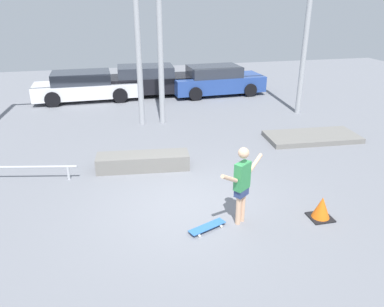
# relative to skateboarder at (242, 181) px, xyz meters

# --- Properties ---
(ground_plane) EXTENTS (36.00, 36.00, 0.00)m
(ground_plane) POSITION_rel_skateboarder_xyz_m (-0.89, 0.88, -0.94)
(ground_plane) COLOR slate
(skateboarder) EXTENTS (1.16, 0.87, 1.66)m
(skateboarder) POSITION_rel_skateboarder_xyz_m (0.00, 0.00, 0.00)
(skateboarder) COLOR #DBAD89
(skateboarder) RESTS_ON ground_plane
(skateboard) EXTENTS (0.83, 0.51, 0.08)m
(skateboard) POSITION_rel_skateboarder_xyz_m (-0.73, -0.11, -0.88)
(skateboard) COLOR #2D66B2
(skateboard) RESTS_ON ground_plane
(grind_box) EXTENTS (2.51, 0.91, 0.42)m
(grind_box) POSITION_rel_skateboarder_xyz_m (-1.65, 3.06, -0.73)
(grind_box) COLOR slate
(grind_box) RESTS_ON ground_plane
(manual_pad) EXTENTS (3.05, 1.52, 0.16)m
(manual_pad) POSITION_rel_skateboarder_xyz_m (3.95, 4.06, -0.86)
(manual_pad) COLOR slate
(manual_pad) RESTS_ON ground_plane
(grind_rail) EXTENTS (2.57, 0.59, 0.39)m
(grind_rail) POSITION_rel_skateboarder_xyz_m (-4.62, 3.06, -0.63)
(grind_rail) COLOR #B7BABF
(grind_rail) RESTS_ON ground_plane
(canopy_support_left) EXTENTS (5.65, 0.20, 6.62)m
(canopy_support_left) POSITION_rel_skateboarder_xyz_m (-3.99, 6.91, 3.04)
(canopy_support_left) COLOR #A5A8AD
(canopy_support_left) RESTS_ON ground_plane
(canopy_support_right) EXTENTS (5.65, 0.20, 6.62)m
(canopy_support_right) POSITION_rel_skateboarder_xyz_m (2.21, 6.91, 3.04)
(canopy_support_right) COLOR #A5A8AD
(canopy_support_right) RESTS_ON ground_plane
(parked_car_white) EXTENTS (4.54, 1.91, 1.27)m
(parked_car_white) POSITION_rel_skateboarder_xyz_m (-3.34, 10.88, -0.32)
(parked_car_white) COLOR white
(parked_car_white) RESTS_ON ground_plane
(parked_car_black) EXTENTS (4.63, 2.02, 1.36)m
(parked_car_black) POSITION_rel_skateboarder_xyz_m (-0.47, 11.16, -0.27)
(parked_car_black) COLOR black
(parked_car_black) RESTS_ON ground_plane
(parked_car_blue) EXTENTS (4.33, 2.05, 1.33)m
(parked_car_blue) POSITION_rel_skateboarder_xyz_m (2.64, 10.61, -0.30)
(parked_car_blue) COLOR #284793
(parked_car_blue) RESTS_ON ground_plane
(traffic_cone) EXTENTS (0.47, 0.47, 0.49)m
(traffic_cone) POSITION_rel_skateboarder_xyz_m (1.71, -0.24, -0.70)
(traffic_cone) COLOR black
(traffic_cone) RESTS_ON ground_plane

